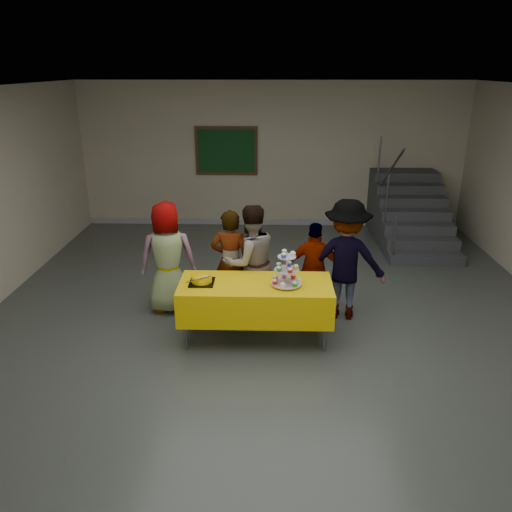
{
  "coord_description": "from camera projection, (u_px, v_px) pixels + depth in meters",
  "views": [
    {
      "loc": [
        -0.06,
        -5.49,
        3.26
      ],
      "look_at": [
        -0.22,
        0.3,
        1.05
      ],
      "focal_mm": 35.0,
      "sensor_mm": 36.0,
      "label": 1
    }
  ],
  "objects": [
    {
      "name": "room_shell",
      "position": [
        275.0,
        174.0,
        5.54
      ],
      "size": [
        10.0,
        10.04,
        3.02
      ],
      "color": "#4C514C",
      "rests_on": "ground"
    },
    {
      "name": "bake_table",
      "position": [
        256.0,
        299.0,
        6.18
      ],
      "size": [
        1.88,
        0.78,
        0.77
      ],
      "color": "#595960",
      "rests_on": "ground"
    },
    {
      "name": "schoolchild_b",
      "position": [
        231.0,
        262.0,
        6.82
      ],
      "size": [
        0.58,
        0.42,
        1.49
      ],
      "primitive_type": "imported",
      "rotation": [
        0.0,
        0.0,
        3.03
      ],
      "color": "slate",
      "rests_on": "ground"
    },
    {
      "name": "schoolchild_e",
      "position": [
        346.0,
        260.0,
        6.68
      ],
      "size": [
        1.17,
        0.81,
        1.66
      ],
      "primitive_type": "imported",
      "rotation": [
        0.0,
        0.0,
        2.95
      ],
      "color": "slate",
      "rests_on": "ground"
    },
    {
      "name": "staircase",
      "position": [
        408.0,
        215.0,
        9.9
      ],
      "size": [
        1.3,
        2.4,
        2.04
      ],
      "color": "#424447",
      "rests_on": "ground"
    },
    {
      "name": "schoolchild_a",
      "position": [
        168.0,
        258.0,
        6.87
      ],
      "size": [
        0.84,
        0.62,
        1.58
      ],
      "primitive_type": "imported",
      "rotation": [
        0.0,
        0.0,
        3.3
      ],
      "color": "slate",
      "rests_on": "ground"
    },
    {
      "name": "bear_cake",
      "position": [
        202.0,
        279.0,
        6.09
      ],
      "size": [
        0.32,
        0.36,
        0.12
      ],
      "color": "black",
      "rests_on": "bake_table"
    },
    {
      "name": "schoolchild_c",
      "position": [
        250.0,
        262.0,
        6.7
      ],
      "size": [
        0.95,
        0.87,
        1.59
      ],
      "primitive_type": "imported",
      "rotation": [
        0.0,
        0.0,
        3.57
      ],
      "color": "slate",
      "rests_on": "ground"
    },
    {
      "name": "schoolchild_d",
      "position": [
        315.0,
        269.0,
        6.8
      ],
      "size": [
        0.82,
        0.47,
        1.32
      ],
      "primitive_type": "imported",
      "rotation": [
        0.0,
        0.0,
        2.95
      ],
      "color": "slate",
      "rests_on": "ground"
    },
    {
      "name": "noticeboard",
      "position": [
        226.0,
        151.0,
        10.37
      ],
      "size": [
        1.3,
        0.05,
        1.0
      ],
      "color": "#472B16",
      "rests_on": "ground"
    },
    {
      "name": "cupcake_stand",
      "position": [
        287.0,
        273.0,
        5.99
      ],
      "size": [
        0.38,
        0.38,
        0.44
      ],
      "color": "silver",
      "rests_on": "bake_table"
    }
  ]
}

